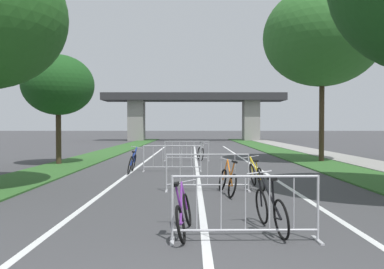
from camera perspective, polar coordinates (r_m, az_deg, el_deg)
name	(u,v)px	position (r m, az deg, el deg)	size (l,w,h in m)	color
grass_verge_left	(106,153)	(26.14, -12.72, -2.73)	(2.33, 55.00, 0.05)	#2D5B26
grass_verge_right	(284,153)	(26.23, 13.62, -2.72)	(2.33, 55.00, 0.05)	#2D5B26
sidewalk_path_right	(318,153)	(26.85, 18.32, -2.62)	(2.19, 55.00, 0.08)	gray
lane_stripe_center	(196,163)	(18.93, 0.64, -4.26)	(0.14, 31.82, 0.01)	silver
lane_stripe_right_lane	(249,163)	(19.14, 8.58, -4.21)	(0.14, 31.82, 0.01)	silver
lane_stripe_left_lane	(143,163)	(19.08, -7.32, -4.23)	(0.14, 31.82, 0.01)	silver
overpass_bridge	(194,106)	(48.46, 0.24, 4.34)	(22.83, 4.08, 5.96)	#2D2D30
tree_left_oak_near	(58,85)	(19.16, -19.38, 6.97)	(3.34, 3.34, 5.19)	#3D2D1E
tree_right_maple_mid	(322,36)	(20.98, 18.88, 13.69)	(5.94, 5.94, 8.90)	#3D2D1E
crowd_barrier_nearest	(245,209)	(6.16, 7.97, -10.93)	(2.36, 0.48, 1.05)	#ADADB2
crowd_barrier_second	(207,173)	(10.70, 2.33, -5.72)	(2.36, 0.49, 1.05)	#ADADB2
crowd_barrier_third	(172,159)	(15.34, -2.98, -3.61)	(2.36, 0.48, 1.05)	#ADADB2
crowd_barrier_fourth	(187,151)	(19.96, -0.80, -2.49)	(2.37, 0.52, 1.05)	#ADADB2
bicycle_black_0	(270,210)	(6.83, 11.64, -10.93)	(0.52, 1.66, 1.00)	black
bicycle_white_1	(200,153)	(20.48, 1.27, -2.79)	(0.57, 1.74, 1.00)	black
bicycle_orange_2	(228,181)	(10.26, 5.34, -6.96)	(0.48, 1.72, 0.94)	black
bicycle_yellow_3	(256,176)	(11.32, 9.60, -6.10)	(0.52, 1.77, 0.94)	black
bicycle_purple_4	(184,214)	(6.55, -1.28, -11.75)	(0.53, 1.68, 0.91)	black
bicycle_blue_5	(132,163)	(15.10, -8.94, -4.21)	(0.45, 1.71, 1.03)	black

